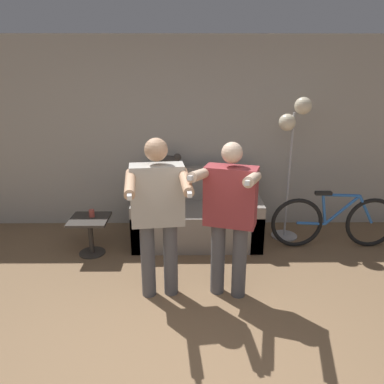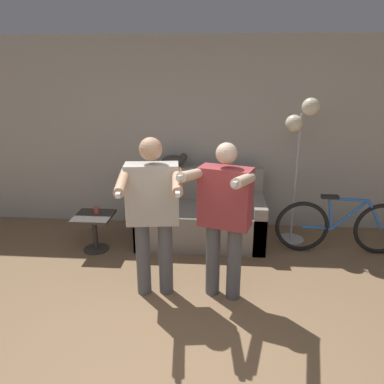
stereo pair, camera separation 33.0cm
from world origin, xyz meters
name	(u,v)px [view 1 (the left image)]	position (x,y,z in m)	size (l,w,h in m)	color
wall_back	(184,135)	(0.00, 3.10, 1.30)	(10.00, 0.05, 2.60)	#B7B2A8
couch	(197,218)	(0.17, 2.52, 0.30)	(1.62, 0.84, 0.92)	gray
person_left	(158,209)	(-0.22, 1.23, 0.93)	(0.62, 0.73, 1.59)	#56565B
person_right	(230,211)	(0.45, 1.23, 0.91)	(0.68, 0.78, 1.55)	#56565B
cat	(168,161)	(-0.21, 2.82, 1.00)	(0.44, 0.14, 0.18)	#3D3833
floor_lamp	(293,133)	(1.37, 2.59, 1.41)	(0.39, 0.35, 1.85)	#B2B2B7
side_table	(90,228)	(-1.13, 2.12, 0.34)	(0.46, 0.46, 0.47)	#38332D
cup	(92,213)	(-1.11, 2.17, 0.51)	(0.07, 0.07, 0.09)	#B7473D
bicycle	(334,222)	(1.90, 2.29, 0.34)	(1.60, 0.07, 0.74)	black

